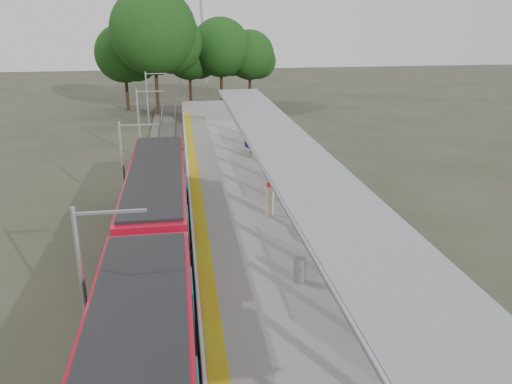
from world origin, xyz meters
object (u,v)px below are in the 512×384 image
Objects in this scene: bench_mid at (327,240)px; info_pillar_far at (270,201)px; bench_far at (252,147)px; litter_bin at (300,270)px; train at (151,269)px.

info_pillar_far is at bearing 107.14° from bench_mid.
info_pillar_far is (-1.67, 4.36, 0.26)m from bench_mid.
litter_bin is at bearing -116.83° from bench_far.
bench_far is (-0.89, 15.78, 0.06)m from bench_mid.
info_pillar_far is 6.73m from litter_bin.
train is 16.11× the size of info_pillar_far.
bench_far is 0.92× the size of info_pillar_far.
litter_bin is (5.36, 0.16, -0.58)m from train.
train reaches higher than info_pillar_far.
train is 20.17× the size of bench_mid.
litter_bin is at bearing -100.30° from info_pillar_far.
bench_far is 18.16m from litter_bin.
litter_bin reaches higher than bench_mid.
train is 5.40m from litter_bin.
info_pillar_far reaches higher than litter_bin.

